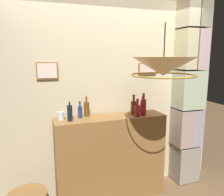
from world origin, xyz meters
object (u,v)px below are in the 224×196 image
liquor_bottle_tequila (87,109)px  liquor_bottle_scotch (70,113)px  liquor_bottle_amaro (134,107)px  glass_tumbler_rocks (61,116)px  liquor_bottle_rum (137,110)px  liquor_bottle_whiskey (142,106)px  pendant_lamp (163,67)px  liquor_bottle_vermouth (143,107)px  liquor_bottle_port (80,112)px

liquor_bottle_tequila → liquor_bottle_scotch: liquor_bottle_tequila is taller
liquor_bottle_amaro → liquor_bottle_scotch: 0.84m
liquor_bottle_amaro → glass_tumbler_rocks: (-0.93, 0.04, -0.05)m
liquor_bottle_rum → glass_tumbler_rocks: (-0.94, 0.15, -0.04)m
liquor_bottle_whiskey → liquor_bottle_tequila: liquor_bottle_tequila is taller
liquor_bottle_amaro → liquor_bottle_rum: size_ratio=1.14×
liquor_bottle_whiskey → pendant_lamp: (-0.17, -0.77, 0.57)m
liquor_bottle_amaro → liquor_bottle_vermouth: (0.10, -0.08, 0.02)m
liquor_bottle_amaro → glass_tumbler_rocks: liquor_bottle_amaro is taller
liquor_bottle_amaro → pendant_lamp: 0.88m
liquor_bottle_whiskey → pendant_lamp: 0.98m
liquor_bottle_port → liquor_bottle_whiskey: liquor_bottle_whiskey is taller
liquor_bottle_port → pendant_lamp: size_ratio=0.32×
liquor_bottle_amaro → pendant_lamp: bearing=-90.0°
liquor_bottle_whiskey → pendant_lamp: size_ratio=0.36×
liquor_bottle_tequila → liquor_bottle_scotch: size_ratio=1.11×
liquor_bottle_amaro → liquor_bottle_whiskey: bearing=26.1°
glass_tumbler_rocks → pendant_lamp: size_ratio=0.16×
liquor_bottle_tequila → glass_tumbler_rocks: size_ratio=2.64×
liquor_bottle_scotch → pendant_lamp: pendant_lamp is taller
liquor_bottle_rum → glass_tumbler_rocks: liquor_bottle_rum is taller
liquor_bottle_whiskey → liquor_bottle_tequila: (-0.77, 0.03, 0.02)m
liquor_bottle_amaro → liquor_bottle_scotch: liquor_bottle_amaro is taller
liquor_bottle_rum → liquor_bottle_tequila: (-0.61, 0.22, 0.01)m
liquor_bottle_rum → liquor_bottle_port: liquor_bottle_rum is taller
liquor_bottle_amaro → pendant_lamp: pendant_lamp is taller
liquor_bottle_rum → liquor_bottle_whiskey: 0.25m
liquor_bottle_tequila → pendant_lamp: (0.60, -0.80, 0.55)m
glass_tumbler_rocks → liquor_bottle_scotch: bearing=-39.2°
liquor_bottle_amaro → liquor_bottle_vermouth: liquor_bottle_vermouth is taller
liquor_bottle_port → liquor_bottle_tequila: (0.09, 0.05, 0.02)m
liquor_bottle_amaro → liquor_bottle_vermouth: 0.13m
glass_tumbler_rocks → liquor_bottle_whiskey: bearing=2.0°
liquor_bottle_vermouth → pendant_lamp: bearing=-99.5°
liquor_bottle_port → liquor_bottle_tequila: size_ratio=0.78×
liquor_bottle_port → glass_tumbler_rocks: liquor_bottle_port is taller
liquor_bottle_tequila → pendant_lamp: 1.14m
liquor_bottle_rum → pendant_lamp: 0.81m
liquor_bottle_tequila → liquor_bottle_amaro: bearing=-10.1°
liquor_bottle_rum → liquor_bottle_scotch: 0.84m
liquor_bottle_port → pendant_lamp: bearing=-47.0°
liquor_bottle_rum → pendant_lamp: pendant_lamp is taller
liquor_bottle_vermouth → pendant_lamp: pendant_lamp is taller
liquor_bottle_scotch → liquor_bottle_amaro: bearing=2.3°
pendant_lamp → liquor_bottle_scotch: bearing=142.0°
liquor_bottle_rum → pendant_lamp: size_ratio=0.36×
liquor_bottle_vermouth → glass_tumbler_rocks: liquor_bottle_vermouth is taller
liquor_bottle_whiskey → liquor_bottle_vermouth: bearing=-111.9°
liquor_bottle_whiskey → liquor_bottle_tequila: bearing=178.1°
liquor_bottle_whiskey → liquor_bottle_scotch: 1.01m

